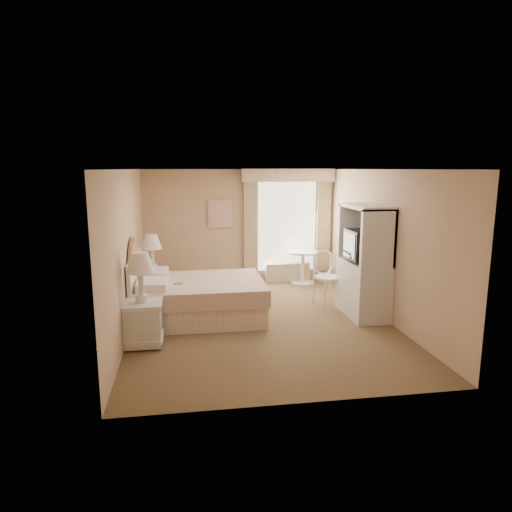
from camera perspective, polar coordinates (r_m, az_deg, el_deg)
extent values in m
cube|color=brown|center=(7.71, 0.56, -8.14)|extent=(4.20, 5.50, 0.01)
cube|color=silver|center=(7.29, 0.60, 10.78)|extent=(4.20, 5.50, 0.01)
cube|color=tan|center=(10.09, -2.00, 3.68)|extent=(4.20, 0.01, 2.50)
cube|color=tan|center=(4.77, 6.05, -4.52)|extent=(4.20, 0.01, 2.50)
cube|color=tan|center=(7.35, -15.78, 0.58)|extent=(0.01, 5.50, 2.50)
cube|color=tan|center=(8.01, 15.57, 1.41)|extent=(0.01, 5.50, 2.50)
cube|color=white|center=(10.24, 3.88, 3.77)|extent=(1.30, 0.02, 2.00)
cube|color=tan|center=(10.04, -0.69, 3.65)|extent=(0.30, 0.08, 2.05)
cube|color=tan|center=(10.41, 8.41, 3.79)|extent=(0.30, 0.08, 2.05)
cube|color=tan|center=(10.08, 4.07, 10.04)|extent=(2.05, 0.20, 0.28)
cube|color=beige|center=(10.33, 3.91, -2.03)|extent=(1.00, 0.22, 0.42)
cube|color=#DAB186|center=(9.98, -4.56, 5.31)|extent=(0.52, 0.03, 0.62)
cube|color=beige|center=(9.96, -4.55, 5.30)|extent=(0.42, 0.02, 0.52)
cube|color=tan|center=(7.91, -7.09, -6.35)|extent=(2.11, 1.61, 0.36)
cube|color=beige|center=(7.82, -7.14, -4.10)|extent=(2.17, 1.67, 0.28)
cube|color=silver|center=(7.42, -12.87, -3.51)|extent=(0.45, 0.62, 0.14)
cube|color=silver|center=(8.16, -12.52, -2.19)|extent=(0.45, 0.62, 0.14)
cube|color=green|center=(7.64, -9.72, -3.41)|extent=(0.14, 0.10, 0.01)
cube|color=silver|center=(7.85, -14.85, -3.94)|extent=(0.06, 1.71, 1.11)
cylinder|color=#A18155|center=(7.83, -14.88, -3.23)|extent=(0.05, 1.51, 1.51)
cube|color=silver|center=(6.82, -13.93, -8.39)|extent=(0.51, 0.51, 0.56)
cube|color=silver|center=(6.72, -14.05, -5.89)|extent=(0.56, 0.56, 0.07)
cube|color=silver|center=(6.88, -13.85, -9.88)|extent=(0.56, 0.56, 0.06)
cylinder|color=silver|center=(6.70, -14.08, -5.16)|extent=(0.18, 0.18, 0.11)
cylinder|color=silver|center=(6.64, -14.17, -3.32)|extent=(0.08, 0.08, 0.44)
cone|color=white|center=(6.58, -14.29, -0.79)|extent=(0.40, 0.40, 0.29)
cube|color=silver|center=(9.05, -12.69, -3.67)|extent=(0.48, 0.48, 0.52)
cube|color=silver|center=(8.98, -12.77, -1.86)|extent=(0.52, 0.52, 0.06)
cube|color=silver|center=(9.09, -12.65, -4.75)|extent=(0.52, 0.52, 0.05)
cylinder|color=silver|center=(8.96, -12.79, -1.33)|extent=(0.17, 0.17, 0.10)
cylinder|color=silver|center=(8.92, -12.85, -0.02)|extent=(0.07, 0.07, 0.42)
cone|color=white|center=(8.87, -12.92, 1.77)|extent=(0.38, 0.38, 0.27)
cylinder|color=silver|center=(10.23, 5.81, -3.31)|extent=(0.51, 0.51, 0.03)
cylinder|color=silver|center=(10.15, 5.84, -1.41)|extent=(0.08, 0.08, 0.68)
cylinder|color=silver|center=(10.09, 5.88, 0.49)|extent=(0.68, 0.68, 0.04)
cylinder|color=silver|center=(8.43, 8.66, -4.81)|extent=(0.04, 0.04, 0.50)
cylinder|color=silver|center=(8.66, 10.68, -4.47)|extent=(0.04, 0.04, 0.50)
cylinder|color=silver|center=(8.73, 7.19, -4.24)|extent=(0.04, 0.04, 0.50)
cylinder|color=silver|center=(8.94, 9.18, -3.92)|extent=(0.04, 0.04, 0.50)
cylinder|color=silver|center=(8.63, 8.98, -2.68)|extent=(0.62, 0.62, 0.04)
torus|color=silver|center=(8.69, 8.42, -0.77)|extent=(0.49, 0.27, 0.48)
cylinder|color=silver|center=(8.62, 7.27, -1.21)|extent=(0.04, 0.04, 0.44)
cylinder|color=silver|center=(8.84, 9.27, -0.97)|extent=(0.04, 0.04, 0.44)
cube|color=silver|center=(8.11, 13.22, -3.99)|extent=(0.58, 1.16, 0.95)
cube|color=silver|center=(7.44, 15.07, 2.04)|extent=(0.58, 0.08, 0.95)
cube|color=silver|center=(8.41, 12.14, 3.16)|extent=(0.58, 0.08, 0.95)
cube|color=silver|center=(7.87, 13.67, 6.04)|extent=(0.58, 1.16, 0.06)
cube|color=silver|center=(8.03, 15.29, 2.65)|extent=(0.04, 1.16, 0.95)
cube|color=black|center=(7.94, 13.32, 1.36)|extent=(0.50, 0.63, 0.50)
cube|color=black|center=(7.85, 11.61, 1.32)|extent=(0.02, 0.53, 0.42)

